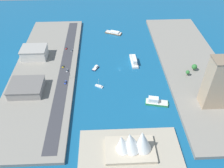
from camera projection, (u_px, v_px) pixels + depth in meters
ground_plane at (119, 69)px, 267.74m from camera, size 440.00×440.00×0.00m
quay_west at (192, 66)px, 269.46m from camera, size 70.00×240.00×3.51m
quay_east at (45, 69)px, 263.75m from camera, size 70.00×240.00×3.51m
peninsula_point at (130, 151)px, 182.69m from camera, size 80.70×43.44×2.00m
road_strip at (65, 68)px, 263.33m from camera, size 11.98×228.00×0.15m
patrol_launch_navy at (96, 68)px, 267.09m from camera, size 8.58×10.36×3.24m
sailboat_small_white at (99, 86)px, 242.90m from camera, size 9.26×6.69×10.34m
barge_flat_brown at (114, 33)px, 331.46m from camera, size 24.49×16.48×3.37m
ferry_green_doubledeck at (156, 102)px, 223.07m from camera, size 23.68×12.36×7.24m
ferry_white_commuter at (134, 61)px, 275.31m from camera, size 8.10×29.55×7.82m
hotel_broad_white at (34, 53)px, 275.39m from camera, size 29.46×23.36×12.91m
apartment_midrise_tan at (222, 83)px, 203.66m from camera, size 29.82×15.99×50.50m
carpark_squat_concrete at (27, 88)px, 230.11m from camera, size 33.07×28.86×9.24m
hatchback_blue at (65, 82)px, 242.24m from camera, size 2.10×5.08×1.39m
sedan_silver at (71, 50)px, 289.61m from camera, size 2.03×4.49×1.53m
van_white at (67, 70)px, 257.76m from camera, size 1.82×4.88×1.65m
pickup_red at (66, 48)px, 293.55m from camera, size 2.00×4.32×1.58m
taxi_yellow_cab at (63, 66)px, 263.77m from camera, size 2.13×4.43×1.55m
traffic_light_waterfront at (70, 75)px, 246.28m from camera, size 0.36×0.36×6.50m
opera_landmark at (132, 143)px, 175.94m from camera, size 39.16×24.76×23.68m
park_tree_cluster at (193, 68)px, 254.44m from camera, size 15.08×13.87×7.98m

